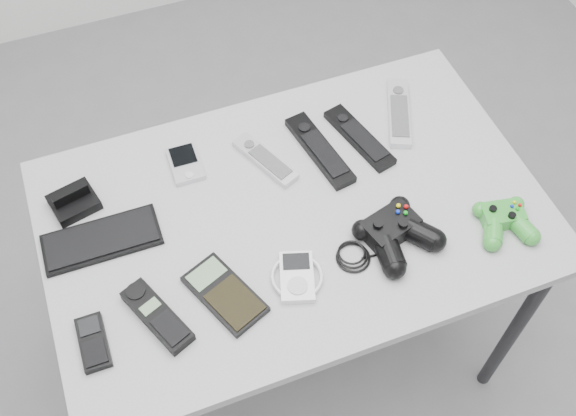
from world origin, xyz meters
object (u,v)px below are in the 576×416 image
object	(u,v)px
remote_black_b	(359,137)
controller_green	(504,219)
remote_silver_b	(399,112)
controller_black	(395,231)
calculator	(225,294)
pda	(185,163)
mp3_player	(297,276)
pda_keyboard	(102,239)
desk	(294,227)
cordless_handset	(157,316)
remote_silver_a	(265,159)
mobile_phone	(93,342)
remote_black_a	(320,149)

from	to	relation	value
remote_black_b	controller_green	distance (m)	0.37
remote_silver_b	controller_black	size ratio (longest dim) A/B	0.79
remote_black_b	calculator	world-z (taller)	remote_black_b
pda	mp3_player	size ratio (longest dim) A/B	0.94
controller_black	controller_green	world-z (taller)	controller_black
pda_keyboard	pda	world-z (taller)	pda
desk	pda_keyboard	size ratio (longest dim) A/B	4.41
pda_keyboard	cordless_handset	distance (m)	0.22
desk	controller_green	size ratio (longest dim) A/B	8.18
remote_silver_a	controller_black	distance (m)	0.34
pda	controller_black	xyz separation A→B (m)	(0.35, -0.34, 0.02)
pda_keyboard	cordless_handset	bearing A→B (deg)	-72.41
pda_keyboard	mobile_phone	xyz separation A→B (m)	(-0.06, -0.22, 0.00)
remote_silver_a	controller_green	distance (m)	0.53
desk	remote_black_a	xyz separation A→B (m)	(0.11, 0.13, 0.07)
remote_black_b	pda_keyboard	bearing A→B (deg)	171.91
remote_silver_a	controller_black	bearing A→B (deg)	-80.93
desk	remote_black_b	distance (m)	0.26
pda	controller_green	world-z (taller)	controller_green
remote_black_b	cordless_handset	xyz separation A→B (m)	(-0.54, -0.27, 0.00)
controller_black	mp3_player	bearing A→B (deg)	169.58
pda	remote_silver_b	distance (m)	0.51
remote_silver_b	mp3_player	world-z (taller)	remote_silver_b
pda_keyboard	remote_silver_a	xyz separation A→B (m)	(0.38, 0.08, 0.00)
desk	controller_green	distance (m)	0.44
pda	remote_black_a	xyz separation A→B (m)	(0.29, -0.07, 0.00)
desk	controller_black	distance (m)	0.23
calculator	controller_black	world-z (taller)	controller_black
mobile_phone	pda_keyboard	bearing A→B (deg)	74.89
desk	cordless_handset	distance (m)	0.37
desk	controller_black	xyz separation A→B (m)	(0.17, -0.14, 0.09)
cordless_handset	pda	bearing A→B (deg)	43.11
desk	mobile_phone	bearing A→B (deg)	-161.83
remote_silver_b	controller_black	xyz separation A→B (m)	(-0.16, -0.31, 0.02)
cordless_handset	calculator	size ratio (longest dim) A/B	0.98
remote_black_a	mobile_phone	world-z (taller)	remote_black_a
remote_black_a	pda_keyboard	bearing A→B (deg)	177.27
desk	cordless_handset	size ratio (longest dim) A/B	6.32
mobile_phone	mp3_player	distance (m)	0.40
remote_silver_b	calculator	xyz separation A→B (m)	(-0.53, -0.31, -0.00)
pda	calculator	world-z (taller)	same
mobile_phone	controller_black	size ratio (longest dim) A/B	0.42
desk	cordless_handset	bearing A→B (deg)	-156.98
mp3_player	calculator	bearing A→B (deg)	-167.85
remote_black_b	controller_black	bearing A→B (deg)	-112.92
mobile_phone	cordless_handset	distance (m)	0.12
controller_black	remote_silver_b	bearing A→B (deg)	47.26
remote_black_b	mp3_player	xyz separation A→B (m)	(-0.26, -0.29, 0.00)
controller_green	pda_keyboard	bearing A→B (deg)	172.93
pda_keyboard	remote_silver_b	distance (m)	0.73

